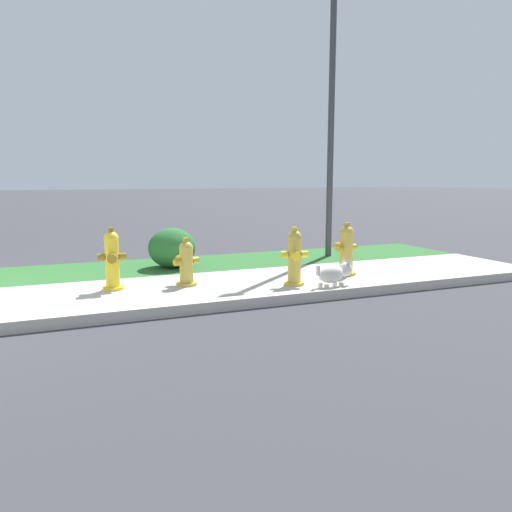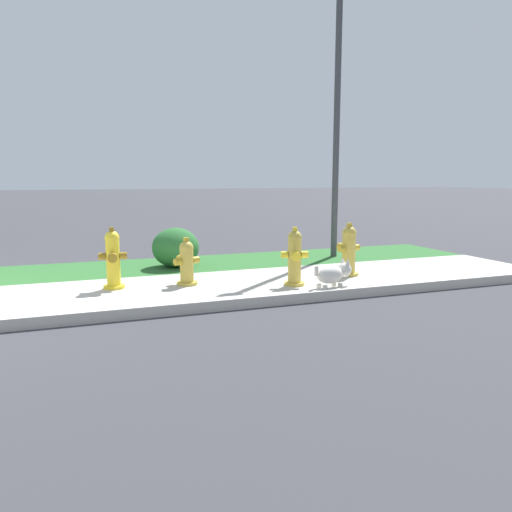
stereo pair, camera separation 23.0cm
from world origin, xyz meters
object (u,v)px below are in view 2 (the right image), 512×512
object	(u,v)px
street_lamp	(338,70)
fire_hydrant_mid_block	(113,259)
fire_hydrant_at_driveway	(348,251)
fire_hydrant_by_grass_verge	(186,263)
small_white_dog	(333,275)
fire_hydrant_near_corner	(295,258)
shrub_bush_near_lamp	(176,248)

from	to	relation	value
street_lamp	fire_hydrant_mid_block	bearing A→B (deg)	-160.66
fire_hydrant_at_driveway	fire_hydrant_by_grass_verge	size ratio (longest dim) A/B	1.20
fire_hydrant_at_driveway	small_white_dog	bearing A→B (deg)	-141.94
fire_hydrant_mid_block	fire_hydrant_near_corner	world-z (taller)	fire_hydrant_mid_block
fire_hydrant_at_driveway	shrub_bush_near_lamp	size ratio (longest dim) A/B	1.04
shrub_bush_near_lamp	street_lamp	bearing A→B (deg)	1.54
fire_hydrant_by_grass_verge	shrub_bush_near_lamp	distance (m)	1.42
street_lamp	fire_hydrant_near_corner	bearing A→B (deg)	-130.38
small_white_dog	fire_hydrant_by_grass_verge	bearing A→B (deg)	132.29
fire_hydrant_near_corner	shrub_bush_near_lamp	distance (m)	2.28
fire_hydrant_at_driveway	shrub_bush_near_lamp	distance (m)	2.72
fire_hydrant_by_grass_verge	street_lamp	size ratio (longest dim) A/B	0.13
fire_hydrant_by_grass_verge	fire_hydrant_near_corner	size ratio (longest dim) A/B	0.82
small_white_dog	street_lamp	distance (m)	4.29
fire_hydrant_mid_block	fire_hydrant_near_corner	xyz separation A→B (m)	(2.24, -0.63, -0.01)
fire_hydrant_mid_block	small_white_dog	distance (m)	2.77
fire_hydrant_mid_block	street_lamp	bearing A→B (deg)	-154.72
fire_hydrant_at_driveway	street_lamp	distance (m)	3.39
fire_hydrant_by_grass_verge	small_white_dog	world-z (taller)	fire_hydrant_by_grass_verge
fire_hydrant_by_grass_verge	small_white_dog	xyz separation A→B (m)	(1.52, -1.19, -0.04)
fire_hydrant_near_corner	small_white_dog	bearing A→B (deg)	125.12
street_lamp	shrub_bush_near_lamp	xyz separation A→B (m)	(-2.90, -0.08, -2.93)
fire_hydrant_at_driveway	shrub_bush_near_lamp	bearing A→B (deg)	131.12
fire_hydrant_by_grass_verge	fire_hydrant_mid_block	bearing A→B (deg)	155.95
fire_hydrant_mid_block	small_white_dog	xyz separation A→B (m)	(2.45, -1.29, -0.13)
fire_hydrant_mid_block	small_white_dog	world-z (taller)	fire_hydrant_mid_block
fire_hydrant_at_driveway	fire_hydrant_by_grass_verge	xyz separation A→B (m)	(-2.35, 0.17, -0.07)
fire_hydrant_near_corner	shrub_bush_near_lamp	size ratio (longest dim) A/B	1.05
small_white_dog	street_lamp	size ratio (longest dim) A/B	0.11
fire_hydrant_by_grass_verge	fire_hydrant_near_corner	xyz separation A→B (m)	(1.32, -0.53, 0.07)
fire_hydrant_at_driveway	small_white_dog	xyz separation A→B (m)	(-0.82, -1.02, -0.11)
street_lamp	shrub_bush_near_lamp	bearing A→B (deg)	-178.46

